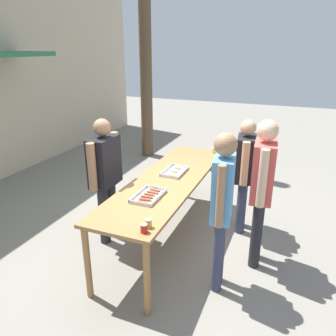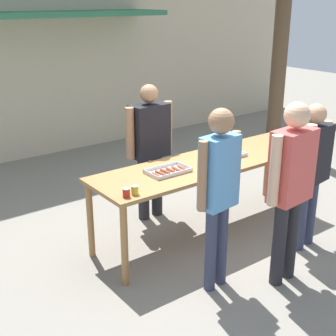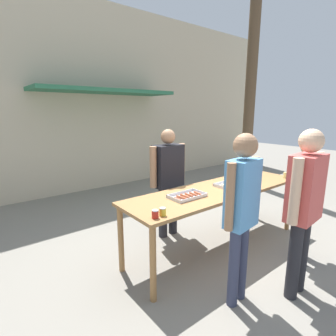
{
  "view_description": "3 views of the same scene",
  "coord_description": "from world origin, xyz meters",
  "px_view_note": "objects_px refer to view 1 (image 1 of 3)",
  "views": [
    {
      "loc": [
        -3.69,
        -1.5,
        2.53
      ],
      "look_at": [
        0.0,
        0.0,
        1.05
      ],
      "focal_mm": 35.0,
      "sensor_mm": 36.0,
      "label": 1
    },
    {
      "loc": [
        -3.4,
        -3.72,
        2.65
      ],
      "look_at": [
        -0.61,
        -0.0,
        0.95
      ],
      "focal_mm": 50.0,
      "sensor_mm": 36.0,
      "label": 2
    },
    {
      "loc": [
        -2.75,
        -2.32,
        1.96
      ],
      "look_at": [
        -0.31,
        0.76,
        1.1
      ],
      "focal_mm": 28.0,
      "sensor_mm": 36.0,
      "label": 3
    }
  ],
  "objects_px": {
    "food_tray_buns": "(175,171)",
    "person_server_behind_table": "(105,171)",
    "condiment_jar_ketchup": "(148,223)",
    "person_customer_holding_hotdog": "(222,199)",
    "person_customer_waiting_in_line": "(262,182)",
    "food_tray_sausages": "(149,196)",
    "person_customer_with_cup": "(245,167)",
    "condiment_jar_mustard": "(144,228)",
    "beer_cup": "(214,150)",
    "utility_pole": "(144,2)"
  },
  "relations": [
    {
      "from": "person_customer_waiting_in_line",
      "to": "condiment_jar_ketchup",
      "type": "bearing_deg",
      "value": -43.91
    },
    {
      "from": "condiment_jar_mustard",
      "to": "person_customer_waiting_in_line",
      "type": "bearing_deg",
      "value": -36.65
    },
    {
      "from": "food_tray_sausages",
      "to": "condiment_jar_mustard",
      "type": "height_order",
      "value": "condiment_jar_mustard"
    },
    {
      "from": "food_tray_sausages",
      "to": "person_customer_with_cup",
      "type": "xyz_separation_m",
      "value": [
        1.24,
        -0.88,
        0.05
      ]
    },
    {
      "from": "beer_cup",
      "to": "condiment_jar_ketchup",
      "type": "bearing_deg",
      "value": -179.9
    },
    {
      "from": "condiment_jar_ketchup",
      "to": "condiment_jar_mustard",
      "type": "bearing_deg",
      "value": -177.95
    },
    {
      "from": "beer_cup",
      "to": "utility_pole",
      "type": "bearing_deg",
      "value": 47.36
    },
    {
      "from": "condiment_jar_ketchup",
      "to": "person_server_behind_table",
      "type": "distance_m",
      "value": 1.38
    },
    {
      "from": "person_customer_with_cup",
      "to": "utility_pole",
      "type": "xyz_separation_m",
      "value": [
        2.67,
        2.77,
        2.46
      ]
    },
    {
      "from": "food_tray_buns",
      "to": "person_customer_holding_hotdog",
      "type": "relative_size",
      "value": 0.25
    },
    {
      "from": "person_customer_holding_hotdog",
      "to": "condiment_jar_mustard",
      "type": "bearing_deg",
      "value": -50.58
    },
    {
      "from": "person_customer_with_cup",
      "to": "person_customer_waiting_in_line",
      "type": "relative_size",
      "value": 0.91
    },
    {
      "from": "food_tray_sausages",
      "to": "condiment_jar_ketchup",
      "type": "distance_m",
      "value": 0.67
    },
    {
      "from": "person_customer_with_cup",
      "to": "utility_pole",
      "type": "relative_size",
      "value": 0.24
    },
    {
      "from": "beer_cup",
      "to": "utility_pole",
      "type": "height_order",
      "value": "utility_pole"
    },
    {
      "from": "person_customer_holding_hotdog",
      "to": "utility_pole",
      "type": "relative_size",
      "value": 0.26
    },
    {
      "from": "food_tray_sausages",
      "to": "person_customer_with_cup",
      "type": "distance_m",
      "value": 1.52
    },
    {
      "from": "beer_cup",
      "to": "person_customer_holding_hotdog",
      "type": "relative_size",
      "value": 0.05
    },
    {
      "from": "person_server_behind_table",
      "to": "person_customer_holding_hotdog",
      "type": "distance_m",
      "value": 1.68
    },
    {
      "from": "beer_cup",
      "to": "person_customer_with_cup",
      "type": "distance_m",
      "value": 0.9
    },
    {
      "from": "utility_pole",
      "to": "beer_cup",
      "type": "bearing_deg",
      "value": -132.64
    },
    {
      "from": "food_tray_buns",
      "to": "condiment_jar_ketchup",
      "type": "height_order",
      "value": "condiment_jar_ketchup"
    },
    {
      "from": "condiment_jar_mustard",
      "to": "condiment_jar_ketchup",
      "type": "xyz_separation_m",
      "value": [
        0.1,
        0.0,
        0.0
      ]
    },
    {
      "from": "food_tray_buns",
      "to": "person_server_behind_table",
      "type": "relative_size",
      "value": 0.26
    },
    {
      "from": "condiment_jar_ketchup",
      "to": "person_customer_with_cup",
      "type": "relative_size",
      "value": 0.05
    },
    {
      "from": "person_server_behind_table",
      "to": "person_customer_waiting_in_line",
      "type": "xyz_separation_m",
      "value": [
        0.22,
        -1.96,
        0.07
      ]
    },
    {
      "from": "food_tray_buns",
      "to": "food_tray_sausages",
      "type": "bearing_deg",
      "value": -179.81
    },
    {
      "from": "condiment_jar_ketchup",
      "to": "person_customer_holding_hotdog",
      "type": "distance_m",
      "value": 0.8
    },
    {
      "from": "food_tray_buns",
      "to": "person_customer_waiting_in_line",
      "type": "xyz_separation_m",
      "value": [
        -0.34,
        -1.2,
        0.16
      ]
    },
    {
      "from": "condiment_jar_mustard",
      "to": "person_customer_with_cup",
      "type": "bearing_deg",
      "value": -17.07
    },
    {
      "from": "person_server_behind_table",
      "to": "person_customer_with_cup",
      "type": "height_order",
      "value": "person_server_behind_table"
    },
    {
      "from": "person_server_behind_table",
      "to": "utility_pole",
      "type": "xyz_separation_m",
      "value": [
        3.61,
        1.13,
        2.42
      ]
    },
    {
      "from": "condiment_jar_ketchup",
      "to": "person_customer_waiting_in_line",
      "type": "relative_size",
      "value": 0.05
    },
    {
      "from": "food_tray_sausages",
      "to": "utility_pole",
      "type": "relative_size",
      "value": 0.07
    },
    {
      "from": "condiment_jar_mustard",
      "to": "person_customer_with_cup",
      "type": "distance_m",
      "value": 2.03
    },
    {
      "from": "beer_cup",
      "to": "person_server_behind_table",
      "type": "relative_size",
      "value": 0.06
    },
    {
      "from": "person_customer_waiting_in_line",
      "to": "person_server_behind_table",
      "type": "bearing_deg",
      "value": -88.32
    },
    {
      "from": "condiment_jar_mustard",
      "to": "beer_cup",
      "type": "relative_size",
      "value": 0.92
    },
    {
      "from": "person_server_behind_table",
      "to": "person_customer_with_cup",
      "type": "xyz_separation_m",
      "value": [
        0.94,
        -1.65,
        -0.04
      ]
    },
    {
      "from": "condiment_jar_ketchup",
      "to": "person_customer_holding_hotdog",
      "type": "relative_size",
      "value": 0.05
    },
    {
      "from": "condiment_jar_ketchup",
      "to": "beer_cup",
      "type": "distance_m",
      "value": 2.51
    },
    {
      "from": "food_tray_sausages",
      "to": "person_customer_waiting_in_line",
      "type": "distance_m",
      "value": 1.31
    },
    {
      "from": "condiment_jar_mustard",
      "to": "utility_pole",
      "type": "distance_m",
      "value": 5.67
    },
    {
      "from": "food_tray_sausages",
      "to": "food_tray_buns",
      "type": "bearing_deg",
      "value": 0.19
    },
    {
      "from": "utility_pole",
      "to": "person_customer_holding_hotdog",
      "type": "bearing_deg",
      "value": -145.31
    },
    {
      "from": "person_customer_holding_hotdog",
      "to": "food_tray_sausages",
      "type": "bearing_deg",
      "value": -102.59
    },
    {
      "from": "beer_cup",
      "to": "person_server_behind_table",
      "type": "bearing_deg",
      "value": 147.16
    },
    {
      "from": "condiment_jar_ketchup",
      "to": "food_tray_buns",
      "type": "bearing_deg",
      "value": 11.07
    },
    {
      "from": "condiment_jar_mustard",
      "to": "beer_cup",
      "type": "bearing_deg",
      "value": 0.17
    },
    {
      "from": "food_tray_buns",
      "to": "condiment_jar_ketchup",
      "type": "xyz_separation_m",
      "value": [
        -1.46,
        -0.29,
        0.03
      ]
    }
  ]
}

